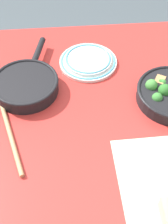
{
  "coord_description": "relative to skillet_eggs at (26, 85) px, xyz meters",
  "views": [
    {
      "loc": [
        0.68,
        -0.06,
        1.59
      ],
      "look_at": [
        0.0,
        0.0,
        0.79
      ],
      "focal_mm": 50.0,
      "sensor_mm": 36.0,
      "label": 1
    }
  ],
  "objects": [
    {
      "name": "skillet_eggs",
      "position": [
        0.0,
        0.0,
        0.0
      ],
      "size": [
        0.38,
        0.24,
        0.05
      ],
      "rotation": [
        0.0,
        0.0,
        2.9
      ],
      "color": "black",
      "rests_on": "dining_table_red"
    },
    {
      "name": "dining_table_red",
      "position": [
        0.14,
        0.2,
        -0.12
      ],
      "size": [
        1.06,
        0.99,
        0.77
      ],
      "color": "#B72D28",
      "rests_on": "ground_plane"
    },
    {
      "name": "ground_plane",
      "position": [
        0.14,
        0.2,
        -0.79
      ],
      "size": [
        14.0,
        14.0,
        0.0
      ],
      "primitive_type": "plane",
      "color": "#424C51"
    },
    {
      "name": "dinner_plate_stack",
      "position": [
        -0.13,
        0.24,
        -0.01
      ],
      "size": [
        0.23,
        0.23,
        0.03
      ],
      "color": "silver",
      "rests_on": "dining_table_red"
    },
    {
      "name": "wooden_spoon",
      "position": [
        0.13,
        -0.07,
        -0.02
      ],
      "size": [
        0.38,
        0.13,
        0.02
      ],
      "rotation": [
        0.0,
        0.0,
        3.42
      ],
      "color": "tan",
      "rests_on": "dining_table_red"
    }
  ]
}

